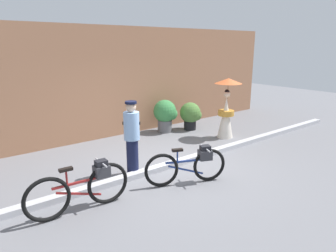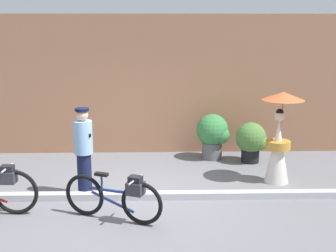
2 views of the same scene
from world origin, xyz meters
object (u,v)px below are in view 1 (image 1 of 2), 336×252
at_px(person_officer, 132,136).
at_px(person_with_parasol, 226,108).
at_px(bicycle_far_side, 189,164).
at_px(potted_plant_by_door, 166,114).
at_px(potted_plant_small, 191,114).
at_px(bicycle_near_officer, 83,187).

xyz_separation_m(person_officer, person_with_parasol, (3.76, 0.64, 0.06)).
bearing_deg(bicycle_far_side, person_officer, 121.50).
distance_m(person_with_parasol, potted_plant_by_door, 2.00).
distance_m(bicycle_far_side, potted_plant_small, 4.19).
bearing_deg(bicycle_near_officer, person_officer, 28.40).
height_order(bicycle_near_officer, person_with_parasol, person_with_parasol).
height_order(person_officer, potted_plant_small, person_officer).
bearing_deg(person_with_parasol, potted_plant_by_door, 123.78).
xyz_separation_m(potted_plant_by_door, potted_plant_small, (0.85, -0.30, -0.09)).
distance_m(person_officer, potted_plant_small, 4.04).
relative_size(bicycle_near_officer, potted_plant_by_door, 1.70).
bearing_deg(person_officer, potted_plant_by_door, 40.54).
height_order(person_officer, potted_plant_by_door, person_officer).
bearing_deg(bicycle_near_officer, bicycle_far_side, -8.36).
distance_m(bicycle_near_officer, person_with_parasol, 5.45).
distance_m(person_officer, potted_plant_by_door, 3.51).
bearing_deg(potted_plant_small, bicycle_near_officer, -150.92).
height_order(person_with_parasol, potted_plant_by_door, person_with_parasol).
height_order(bicycle_far_side, person_officer, person_officer).
bearing_deg(person_officer, person_with_parasol, 9.66).
relative_size(potted_plant_by_door, potted_plant_small, 1.15).
distance_m(person_with_parasol, potted_plant_small, 1.42).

